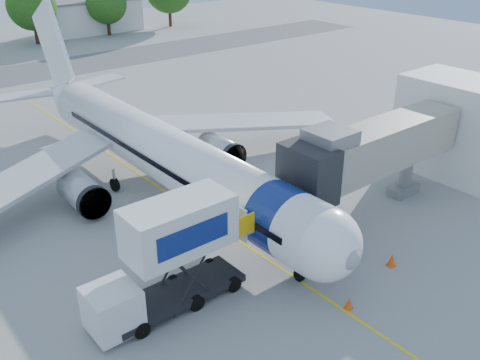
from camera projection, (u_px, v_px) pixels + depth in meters
ground at (195, 211)px, 34.61m from camera, size 160.00×160.00×0.00m
guidance_line at (195, 211)px, 34.61m from camera, size 0.15×70.00×0.01m
aircraft at (159, 150)px, 36.20m from camera, size 34.17×37.73×11.35m
jet_bridge at (367, 152)px, 32.37m from camera, size 13.90×3.20×6.60m
terminal_stub at (459, 127)px, 38.71m from camera, size 5.00×8.00×7.00m
catering_hiloader at (168, 258)px, 24.96m from camera, size 8.50×2.44×5.50m
safety_cone_a at (392, 260)px, 29.01m from camera, size 0.48×0.48×0.76m
safety_cone_b at (349, 303)px, 25.84m from camera, size 0.40×0.40×0.64m
outbuilding_right at (90, 16)px, 89.17m from camera, size 16.40×7.40×5.30m
tree_e at (32, 6)px, 79.12m from camera, size 7.26×7.26×9.26m
tree_f at (106, 3)px, 85.73m from camera, size 6.47×6.47×8.25m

